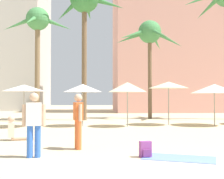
{
  "coord_description": "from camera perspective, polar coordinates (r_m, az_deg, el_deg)",
  "views": [
    {
      "loc": [
        -1.74,
        -5.15,
        1.56
      ],
      "look_at": [
        -0.98,
        7.03,
        1.89
      ],
      "focal_mm": 49.0,
      "sensor_mm": 36.0,
      "label": 1
    }
  ],
  "objects": [
    {
      "name": "cafe_umbrella_4",
      "position": [
        17.02,
        -16.1,
        0.27
      ],
      "size": [
        2.28,
        2.28,
        2.27
      ],
      "color": "gray",
      "rests_on": "ground"
    },
    {
      "name": "person_far_left",
      "position": [
        8.29,
        -14.37,
        -5.88
      ],
      "size": [
        0.61,
        0.28,
        1.7
      ],
      "rotation": [
        0.0,
        0.0,
        4.86
      ],
      "color": "blue",
      "rests_on": "ground"
    },
    {
      "name": "backpack",
      "position": [
        8.22,
        6.26,
        -11.07
      ],
      "size": [
        0.33,
        0.28,
        0.42
      ],
      "rotation": [
        0.0,
        0.0,
        4.89
      ],
      "color": "#8A3E87",
      "rests_on": "ground"
    },
    {
      "name": "cafe_umbrella_1",
      "position": [
        17.93,
        10.5,
        0.83
      ],
      "size": [
        2.3,
        2.3,
        2.5
      ],
      "color": "gray",
      "rests_on": "ground"
    },
    {
      "name": "palm_tree_left",
      "position": [
        21.31,
        -13.75,
        11.26
      ],
      "size": [
        4.56,
        4.52,
        7.59
      ],
      "color": "brown",
      "rests_on": "ground"
    },
    {
      "name": "person_mid_right",
      "position": [
        11.91,
        -17.53,
        -7.49
      ],
      "size": [
        0.97,
        0.6,
        0.91
      ],
      "rotation": [
        0.0,
        0.0,
        0.26
      ],
      "color": "#D1A889",
      "rests_on": "ground"
    },
    {
      "name": "hotel_pink",
      "position": [
        37.48,
        14.67,
        10.09
      ],
      "size": [
        18.03,
        8.34,
        18.21
      ],
      "primitive_type": "cube",
      "color": "#DB9989",
      "rests_on": "ground"
    },
    {
      "name": "beach_towel",
      "position": [
        8.25,
        12.45,
        -12.37
      ],
      "size": [
        2.06,
        1.61,
        0.01
      ],
      "primitive_type": "cube",
      "rotation": [
        0.0,
        0.0,
        -0.39
      ],
      "color": "#6684E0",
      "rests_on": "ground"
    },
    {
      "name": "palm_tree_far_left",
      "position": [
        23.65,
        7.04,
        9.8
      ],
      "size": [
        5.19,
        5.1,
        7.43
      ],
      "color": "brown",
      "rests_on": "ground"
    },
    {
      "name": "palm_tree_center",
      "position": [
        22.53,
        -5.15,
        15.5
      ],
      "size": [
        5.2,
        5.48,
        9.67
      ],
      "color": "brown",
      "rests_on": "ground"
    },
    {
      "name": "cafe_umbrella_6",
      "position": [
        16.71,
        2.9,
        0.44
      ],
      "size": [
        2.12,
        2.12,
        2.42
      ],
      "color": "gray",
      "rests_on": "ground"
    },
    {
      "name": "cafe_umbrella_5",
      "position": [
        18.24,
        18.55,
        0.15
      ],
      "size": [
        2.67,
        2.67,
        2.35
      ],
      "color": "gray",
      "rests_on": "ground"
    },
    {
      "name": "cafe_umbrella_2",
      "position": [
        16.95,
        -5.48,
        0.26
      ],
      "size": [
        2.13,
        2.13,
        2.32
      ],
      "color": "gray",
      "rests_on": "ground"
    },
    {
      "name": "person_far_right",
      "position": [
        9.38,
        -6.33,
        -5.45
      ],
      "size": [
        0.33,
        0.6,
        1.68
      ],
      "rotation": [
        0.0,
        0.0,
        0.3
      ],
      "color": "orange",
      "rests_on": "ground"
    }
  ]
}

